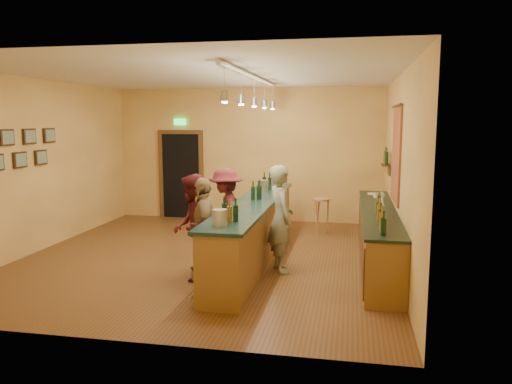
% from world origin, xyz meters
% --- Properties ---
extents(floor, '(7.00, 7.00, 0.00)m').
position_xyz_m(floor, '(0.00, 0.00, 0.00)').
color(floor, '#583819').
rests_on(floor, ground).
extents(ceiling, '(6.50, 7.00, 0.02)m').
position_xyz_m(ceiling, '(0.00, 0.00, 3.20)').
color(ceiling, silver).
rests_on(ceiling, wall_back).
extents(wall_back, '(6.50, 0.02, 3.20)m').
position_xyz_m(wall_back, '(0.00, 3.50, 1.60)').
color(wall_back, '#B88745').
rests_on(wall_back, floor).
extents(wall_front, '(6.50, 0.02, 3.20)m').
position_xyz_m(wall_front, '(0.00, -3.50, 1.60)').
color(wall_front, '#B88745').
rests_on(wall_front, floor).
extents(wall_left, '(0.02, 7.00, 3.20)m').
position_xyz_m(wall_left, '(-3.25, 0.00, 1.60)').
color(wall_left, '#B88745').
rests_on(wall_left, floor).
extents(wall_right, '(0.02, 7.00, 3.20)m').
position_xyz_m(wall_right, '(3.25, 0.00, 1.60)').
color(wall_right, '#B88745').
rests_on(wall_right, floor).
extents(doorway, '(1.15, 0.09, 2.48)m').
position_xyz_m(doorway, '(-1.70, 3.47, 1.13)').
color(doorway, black).
rests_on(doorway, wall_back).
extents(tapestry, '(0.03, 1.40, 1.60)m').
position_xyz_m(tapestry, '(3.23, 0.40, 1.85)').
color(tapestry, maroon).
rests_on(tapestry, wall_right).
extents(bottle_shelf, '(0.17, 0.55, 0.54)m').
position_xyz_m(bottle_shelf, '(3.17, 1.90, 1.67)').
color(bottle_shelf, '#543019').
rests_on(bottle_shelf, wall_right).
extents(picture_grid, '(0.06, 2.20, 0.70)m').
position_xyz_m(picture_grid, '(-3.21, -0.75, 1.95)').
color(picture_grid, '#382111').
rests_on(picture_grid, wall_left).
extents(back_counter, '(0.60, 4.55, 1.27)m').
position_xyz_m(back_counter, '(2.97, 0.18, 0.49)').
color(back_counter, olive).
rests_on(back_counter, floor).
extents(tasting_bar, '(0.74, 5.10, 1.38)m').
position_xyz_m(tasting_bar, '(0.84, -0.00, 0.61)').
color(tasting_bar, olive).
rests_on(tasting_bar, floor).
extents(pendant_track, '(0.11, 4.60, 0.50)m').
position_xyz_m(pendant_track, '(0.84, -0.00, 2.98)').
color(pendant_track, silver).
rests_on(pendant_track, ceiling).
extents(bartender, '(0.63, 0.74, 1.73)m').
position_xyz_m(bartender, '(1.39, -0.56, 0.87)').
color(bartender, gray).
rests_on(bartender, floor).
extents(customer_a, '(0.77, 0.90, 1.63)m').
position_xyz_m(customer_a, '(0.12, -1.20, 0.81)').
color(customer_a, '#59191E').
rests_on(customer_a, floor).
extents(customer_b, '(0.70, 1.01, 1.58)m').
position_xyz_m(customer_b, '(0.29, -1.22, 0.79)').
color(customer_b, '#997A51').
rests_on(customer_b, floor).
extents(customer_c, '(0.90, 1.17, 1.60)m').
position_xyz_m(customer_c, '(0.29, 0.15, 0.80)').
color(customer_c, '#59191E').
rests_on(customer_c, floor).
extents(bar_stool, '(0.38, 0.38, 0.79)m').
position_xyz_m(bar_stool, '(1.87, 2.20, 0.64)').
color(bar_stool, '#906441').
rests_on(bar_stool, floor).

